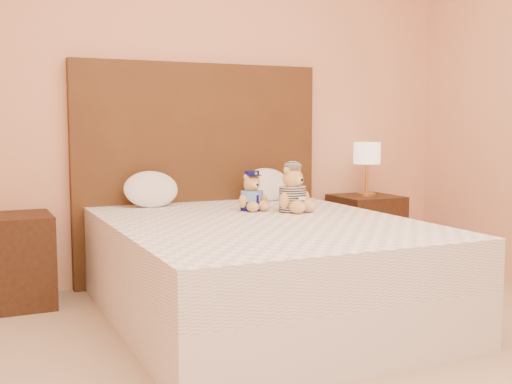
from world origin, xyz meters
The scene contains 9 objects.
bed centered at (0.00, 1.20, 0.28)m, with size 1.60×2.00×0.55m.
headboard centered at (0.00, 2.21, 0.75)m, with size 1.75×0.08×1.50m, color #4D3017.
nightstand_left centered at (-1.25, 2.00, 0.28)m, with size 0.45×0.45×0.55m, color #382111.
nightstand_right centered at (1.25, 2.00, 0.28)m, with size 0.45×0.45×0.55m, color #382111.
lamp centered at (1.25, 2.00, 0.85)m, with size 0.20×0.20×0.40m.
teddy_police centered at (0.13, 1.60, 0.67)m, with size 0.21×0.20×0.24m, color tan, non-canonical shape.
teddy_prisoner centered at (0.33, 1.44, 0.69)m, with size 0.26×0.24×0.29m, color tan, non-canonical shape.
pillow_left centered at (-0.40, 2.03, 0.68)m, with size 0.36×0.23×0.25m, color white.
pillow_right centered at (0.44, 2.03, 0.67)m, with size 0.35×0.23×0.25m, color white.
Camera 1 is at (-1.49, -2.00, 1.08)m, focal length 45.00 mm.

